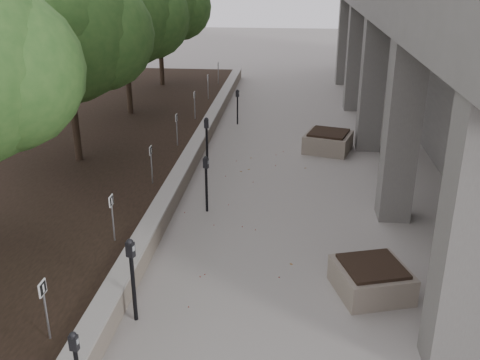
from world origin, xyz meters
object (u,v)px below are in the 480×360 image
at_px(crabapple_tree_5, 159,22).
at_px(planter_front, 371,278).
at_px(parking_meter_2, 133,280).
at_px(crabapple_tree_4, 125,36).
at_px(parking_meter_3, 206,184).
at_px(parking_meter_4, 207,142).
at_px(parking_meter_5, 237,107).
at_px(crabapple_tree_3, 68,60).
at_px(planter_back, 328,141).

xyz_separation_m(crabapple_tree_5, planter_front, (7.32, -15.21, -2.84)).
distance_m(crabapple_tree_5, parking_meter_2, 16.92).
relative_size(crabapple_tree_4, parking_meter_3, 3.95).
relative_size(parking_meter_4, parking_meter_5, 1.15).
height_order(crabapple_tree_3, parking_meter_2, crabapple_tree_3).
height_order(parking_meter_3, parking_meter_4, parking_meter_4).
bearing_deg(parking_meter_3, parking_meter_4, 113.49).
relative_size(parking_meter_3, parking_meter_4, 0.94).
relative_size(crabapple_tree_3, planter_front, 4.55).
height_order(parking_meter_2, planter_back, parking_meter_2).
bearing_deg(parking_meter_3, planter_back, 72.10).
bearing_deg(parking_meter_3, crabapple_tree_4, 133.44).
height_order(crabapple_tree_5, planter_back, crabapple_tree_5).
relative_size(crabapple_tree_4, planter_back, 4.10).
xyz_separation_m(crabapple_tree_3, planter_back, (6.96, 2.63, -2.81)).
xyz_separation_m(parking_meter_2, planter_back, (3.57, 9.04, -0.44)).
bearing_deg(planter_front, parking_meter_2, -163.04).
bearing_deg(parking_meter_3, parking_meter_2, -82.03).
xyz_separation_m(crabapple_tree_3, crabapple_tree_5, (0.00, 10.00, 0.00)).
height_order(crabapple_tree_4, parking_meter_2, crabapple_tree_4).
height_order(crabapple_tree_4, parking_meter_5, crabapple_tree_4).
height_order(parking_meter_4, planter_front, parking_meter_4).
xyz_separation_m(parking_meter_3, planter_back, (3.06, 4.77, -0.38)).
bearing_deg(planter_back, crabapple_tree_3, -159.28).
distance_m(crabapple_tree_5, planter_back, 10.52).
distance_m(parking_meter_4, planter_front, 7.19).
bearing_deg(parking_meter_5, crabapple_tree_3, -109.21).
relative_size(crabapple_tree_5, parking_meter_4, 3.71).
xyz_separation_m(crabapple_tree_4, parking_meter_4, (3.44, -4.16, -2.39)).
height_order(crabapple_tree_4, parking_meter_4, crabapple_tree_4).
relative_size(crabapple_tree_4, planter_front, 4.55).
bearing_deg(crabapple_tree_5, parking_meter_3, -72.19).
bearing_deg(planter_front, crabapple_tree_5, 115.70).
bearing_deg(crabapple_tree_4, parking_meter_5, 4.93).
xyz_separation_m(crabapple_tree_4, parking_meter_2, (3.39, -11.41, -2.37)).
bearing_deg(crabapple_tree_4, crabapple_tree_3, -90.00).
bearing_deg(planter_back, parking_meter_2, -111.56).
distance_m(crabapple_tree_3, parking_meter_3, 5.07).
bearing_deg(crabapple_tree_5, parking_meter_2, -78.33).
xyz_separation_m(crabapple_tree_3, parking_meter_4, (3.44, 0.84, -2.39)).
bearing_deg(crabapple_tree_4, parking_meter_3, -61.35).
bearing_deg(crabapple_tree_4, crabapple_tree_5, 90.00).
bearing_deg(crabapple_tree_5, planter_front, -64.30).
distance_m(crabapple_tree_4, parking_meter_5, 4.59).
height_order(crabapple_tree_4, planter_back, crabapple_tree_4).
bearing_deg(parking_meter_3, crabapple_tree_3, 166.07).
distance_m(parking_meter_5, planter_back, 4.13).
bearing_deg(parking_meter_5, crabapple_tree_4, -158.44).
bearing_deg(parking_meter_4, crabapple_tree_5, 111.50).
bearing_deg(planter_back, planter_front, -87.36).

